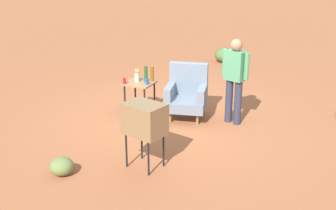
% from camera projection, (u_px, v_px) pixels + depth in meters
% --- Properties ---
extents(ground_plane, '(60.00, 60.00, 0.00)m').
position_uv_depth(ground_plane, '(175.00, 117.00, 8.66)').
color(ground_plane, '#A05B38').
extents(armchair, '(0.92, 0.93, 1.06)m').
position_uv_depth(armchair, '(187.00, 93.00, 8.51)').
color(armchair, '#937047').
rests_on(armchair, ground).
extents(side_table, '(0.56, 0.56, 0.65)m').
position_uv_depth(side_table, '(140.00, 87.00, 8.72)').
color(side_table, black).
rests_on(side_table, ground).
extents(tv_on_stand, '(0.69, 0.57, 1.03)m').
position_uv_depth(tv_on_stand, '(144.00, 119.00, 6.43)').
color(tv_on_stand, black).
rests_on(tv_on_stand, ground).
extents(person_standing, '(0.55, 0.32, 1.64)m').
position_uv_depth(person_standing, '(235.00, 76.00, 8.08)').
color(person_standing, '#2D3347').
rests_on(person_standing, ground).
extents(bottle_wine_green, '(0.07, 0.07, 0.32)m').
position_uv_depth(bottle_wine_green, '(146.00, 74.00, 8.68)').
color(bottle_wine_green, '#1E5623').
rests_on(bottle_wine_green, side_table).
extents(soda_can_red, '(0.07, 0.07, 0.12)m').
position_uv_depth(soda_can_red, '(124.00, 81.00, 8.57)').
color(soda_can_red, red).
rests_on(soda_can_red, side_table).
extents(bottle_tall_amber, '(0.07, 0.07, 0.30)m').
position_uv_depth(bottle_tall_amber, '(152.00, 74.00, 8.73)').
color(bottle_tall_amber, brown).
rests_on(bottle_tall_amber, side_table).
extents(soda_can_blue, '(0.07, 0.07, 0.12)m').
position_uv_depth(soda_can_blue, '(147.00, 82.00, 8.53)').
color(soda_can_blue, blue).
rests_on(soda_can_blue, side_table).
extents(flower_vase, '(0.15, 0.10, 0.27)m').
position_uv_depth(flower_vase, '(137.00, 75.00, 8.68)').
color(flower_vase, silver).
rests_on(flower_vase, side_table).
extents(shrub_near, '(0.57, 0.57, 0.44)m').
position_uv_depth(shrub_near, '(224.00, 55.00, 12.85)').
color(shrub_near, '#516B38').
rests_on(shrub_near, ground).
extents(shrub_mid, '(0.36, 0.36, 0.28)m').
position_uv_depth(shrub_mid, '(62.00, 166.00, 6.40)').
color(shrub_mid, olive).
rests_on(shrub_mid, ground).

